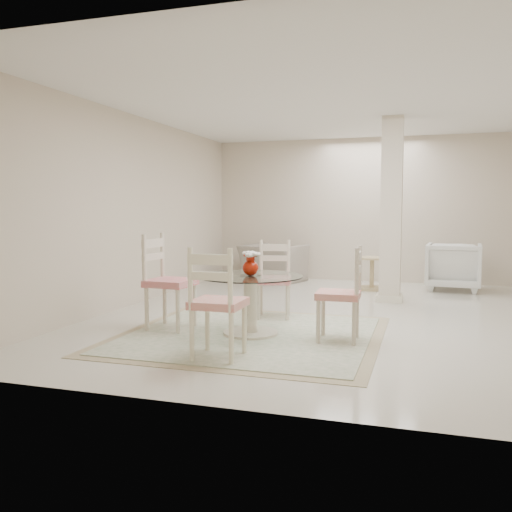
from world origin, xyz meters
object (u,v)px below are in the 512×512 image
(dining_chair_north, at_px, (274,273))
(side_table, at_px, (372,275))
(column, at_px, (391,210))
(dining_table, at_px, (251,305))
(dining_chair_east, at_px, (345,287))
(red_vase, at_px, (251,263))
(dining_chair_south, at_px, (216,295))
(dining_chair_west, at_px, (164,274))
(armchair_white, at_px, (454,266))
(recliner_taupe, at_px, (273,263))

(dining_chair_north, xyz_separation_m, side_table, (0.96, 2.79, -0.31))
(column, height_order, dining_table, column)
(dining_table, distance_m, dining_chair_east, 1.05)
(red_vase, distance_m, side_table, 3.96)
(dining_table, relative_size, dining_chair_east, 1.04)
(dining_table, bearing_deg, dining_chair_north, 90.85)
(dining_chair_south, xyz_separation_m, side_table, (0.94, 4.83, -0.34))
(column, height_order, red_vase, column)
(column, height_order, dining_chair_west, column)
(dining_table, distance_m, armchair_white, 4.73)
(red_vase, relative_size, dining_chair_north, 0.25)
(column, relative_size, dining_chair_east, 2.48)
(side_table, bearing_deg, dining_chair_west, -117.37)
(armchair_white, bearing_deg, dining_chair_north, 58.33)
(dining_chair_west, xyz_separation_m, dining_chair_south, (1.03, -1.03, -0.03))
(dining_table, distance_m, side_table, 3.92)
(recliner_taupe, bearing_deg, armchair_white, -165.91)
(dining_chair_north, bearing_deg, dining_chair_south, -101.57)
(recliner_taupe, bearing_deg, dining_chair_west, 105.60)
(dining_chair_west, xyz_separation_m, recliner_taupe, (0.09, 4.30, -0.29))
(dining_table, xyz_separation_m, side_table, (0.94, 3.81, -0.08))
(column, relative_size, dining_chair_south, 2.37)
(armchair_white, bearing_deg, recliner_taupe, 1.64)
(dining_chair_west, height_order, recliner_taupe, dining_chair_west)
(red_vase, height_order, recliner_taupe, red_vase)
(column, distance_m, red_vase, 3.05)
(dining_chair_east, height_order, dining_chair_west, dining_chair_west)
(dining_chair_east, height_order, dining_chair_south, dining_chair_south)
(red_vase, relative_size, dining_chair_south, 0.23)
(dining_chair_north, bearing_deg, dining_chair_west, -147.00)
(dining_chair_east, bearing_deg, red_vase, -92.13)
(dining_chair_west, height_order, side_table, dining_chair_west)
(dining_chair_north, height_order, dining_chair_west, dining_chair_west)
(dining_chair_east, height_order, recliner_taupe, dining_chair_east)
(dining_chair_east, xyz_separation_m, dining_chair_south, (-1.02, -1.03, 0.03))
(dining_chair_north, distance_m, armchair_white, 3.87)
(dining_chair_west, distance_m, dining_chair_south, 1.46)
(red_vase, relative_size, side_table, 0.48)
(dining_chair_north, height_order, side_table, dining_chair_north)
(dining_chair_south, bearing_deg, column, -110.01)
(dining_chair_east, height_order, dining_chair_north, dining_chair_east)
(recliner_taupe, relative_size, armchair_white, 1.20)
(armchair_white, distance_m, side_table, 1.37)
(column, relative_size, dining_chair_west, 2.25)
(dining_chair_south, distance_m, side_table, 4.93)
(column, bearing_deg, dining_chair_east, -96.04)
(dining_chair_north, xyz_separation_m, dining_chair_west, (-1.01, -1.01, 0.07))
(dining_chair_east, relative_size, side_table, 1.97)
(armchair_white, height_order, side_table, armchair_white)
(dining_chair_east, distance_m, dining_chair_south, 1.45)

